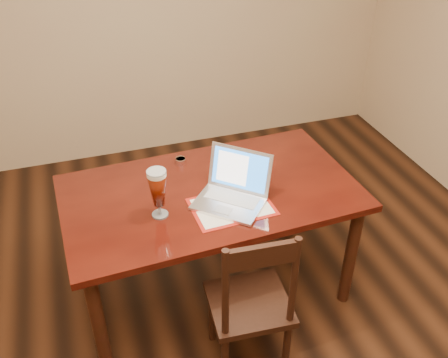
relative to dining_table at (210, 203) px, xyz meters
name	(u,v)px	position (x,y,z in m)	size (l,w,h in m)	color
room_shell	(241,64)	(-0.05, -0.60, 1.07)	(4.51, 5.01, 2.71)	tan
dining_table	(210,203)	(0.00, 0.00, 0.00)	(1.70, 1.01, 1.06)	#481109
dining_chair	(251,304)	(0.04, -0.59, -0.24)	(0.44, 0.42, 0.97)	black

